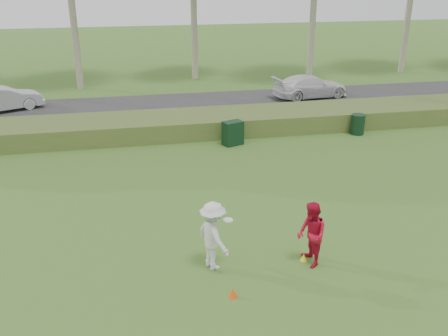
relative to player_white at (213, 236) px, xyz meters
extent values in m
plane|color=#366120|center=(1.08, -0.13, -0.97)|extent=(120.00, 120.00, 0.00)
cube|color=#445B24|center=(1.08, 11.87, -0.52)|extent=(80.00, 3.00, 0.90)
cube|color=#2D2D2D|center=(1.08, 16.87, -0.94)|extent=(80.00, 6.00, 0.06)
imported|color=silver|center=(0.00, 0.00, 0.00)|extent=(1.15, 1.44, 1.94)
cylinder|color=white|center=(0.40, 0.00, 0.43)|extent=(0.27, 0.27, 0.03)
imported|color=#B60F2A|center=(2.63, -0.38, -0.05)|extent=(0.73, 0.92, 1.84)
cone|color=#EF480C|center=(0.23, -1.42, -0.85)|extent=(0.23, 0.23, 0.25)
cone|color=#FFFE1A|center=(2.53, -0.20, -0.87)|extent=(0.19, 0.19, 0.21)
cube|color=black|center=(2.67, 9.74, -0.42)|extent=(1.03, 0.83, 1.11)
cylinder|color=black|center=(8.98, 10.06, -0.48)|extent=(0.81, 0.81, 0.99)
imported|color=silver|center=(-8.74, 17.76, -0.23)|extent=(4.39, 3.06, 1.37)
imported|color=silver|center=(9.24, 17.28, -0.23)|extent=(4.95, 2.58, 1.37)
camera|label=1|loc=(-2.03, -11.49, 6.71)|focal=40.00mm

